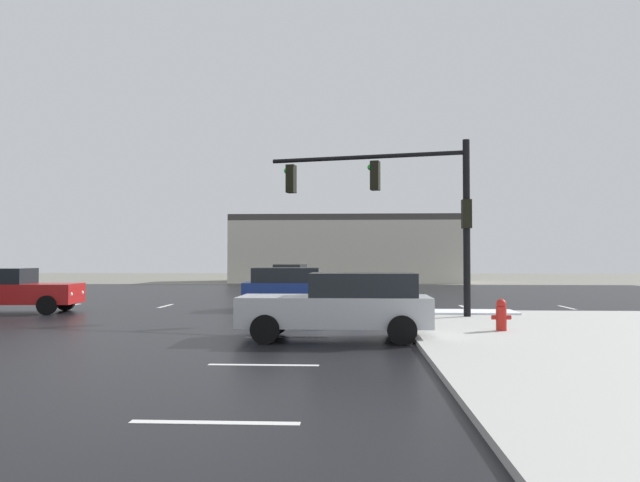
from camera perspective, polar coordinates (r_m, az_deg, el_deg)
The scene contains 11 objects.
ground_plane at distance 25.46m, azimuth -0.64°, elevation -5.98°, with size 120.00×120.00×0.00m, color slate.
road_asphalt at distance 25.46m, azimuth -0.64°, elevation -5.96°, with size 44.00×44.00×0.02m, color black.
snow_strip_curbside at distance 21.67m, azimuth 12.06°, elevation -6.25°, with size 4.00×1.60×0.06m, color white.
lane_markings at distance 24.03m, azimuth 2.04°, elevation -6.18°, with size 36.15×36.15×0.01m.
traffic_signal_mast at distance 20.55m, azimuth 7.76°, elevation 3.96°, with size 6.44×1.78×5.54m.
fire_hydrant at distance 16.51m, azimuth 16.03°, elevation -6.41°, with size 0.48×0.26×0.79m.
strip_building_background at distance 53.69m, azimuth 2.50°, elevation -0.75°, with size 19.01×8.00×5.51m.
sedan_blue at distance 23.88m, azimuth -1.90°, elevation -4.22°, with size 4.60×2.19×1.58m.
sedan_tan at distance 38.60m, azimuth -2.84°, elevation -3.23°, with size 2.37×4.66×1.58m.
sedan_silver at distance 15.06m, azimuth 2.00°, elevation -5.73°, with size 4.55×2.04×1.58m.
sedan_red at distance 25.12m, azimuth -26.32°, elevation -3.92°, with size 4.66×2.36×1.58m.
Camera 1 is at (1.61, -25.33, 1.93)m, focal length 35.48 mm.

